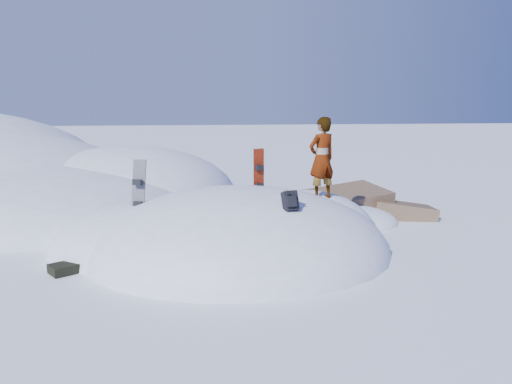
{
  "coord_description": "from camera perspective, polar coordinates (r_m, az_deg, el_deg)",
  "views": [
    {
      "loc": [
        -0.94,
        -11.09,
        3.47
      ],
      "look_at": [
        0.44,
        0.3,
        1.35
      ],
      "focal_mm": 35.0,
      "sensor_mm": 36.0,
      "label": 1
    }
  ],
  "objects": [
    {
      "name": "backpack",
      "position": [
        10.14,
        3.95,
        -1.04
      ],
      "size": [
        0.37,
        0.43,
        0.48
      ],
      "rotation": [
        0.0,
        0.0,
        0.29
      ],
      "color": "black",
      "rests_on": "snow_mound"
    },
    {
      "name": "ground",
      "position": [
        11.66,
        -1.97,
        -6.86
      ],
      "size": [
        120.0,
        120.0,
        0.0
      ],
      "primitive_type": "plane",
      "color": "white",
      "rests_on": "ground"
    },
    {
      "name": "snow_mound",
      "position": [
        11.87,
        -2.91,
        -6.54
      ],
      "size": [
        8.0,
        6.0,
        3.0
      ],
      "color": "white",
      "rests_on": "ground"
    },
    {
      "name": "snowboard_dark",
      "position": [
        11.74,
        -13.32,
        -0.4
      ],
      "size": [
        0.42,
        0.44,
        1.68
      ],
      "rotation": [
        0.0,
        0.0,
        -0.38
      ],
      "color": "black",
      "rests_on": "snow_mound"
    },
    {
      "name": "rock_outcrop",
      "position": [
        15.25,
        11.1,
        -2.84
      ],
      "size": [
        4.68,
        4.41,
        1.68
      ],
      "color": "brown",
      "rests_on": "ground"
    },
    {
      "name": "person",
      "position": [
        11.88,
        7.52,
        3.82
      ],
      "size": [
        0.84,
        0.72,
        1.95
      ],
      "primitive_type": "imported",
      "rotation": [
        0.0,
        0.0,
        3.56
      ],
      "color": "slate",
      "rests_on": "snow_mound"
    },
    {
      "name": "gear_pile",
      "position": [
        10.99,
        -20.44,
        -7.98
      ],
      "size": [
        0.9,
        0.76,
        0.24
      ],
      "rotation": [
        0.0,
        0.0,
        0.6
      ],
      "color": "black",
      "rests_on": "ground"
    },
    {
      "name": "snowboard_red",
      "position": [
        12.14,
        0.33,
        1.55
      ],
      "size": [
        0.27,
        0.21,
        1.49
      ],
      "rotation": [
        0.0,
        0.0,
        0.4
      ],
      "color": "red",
      "rests_on": "snow_mound"
    }
  ]
}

